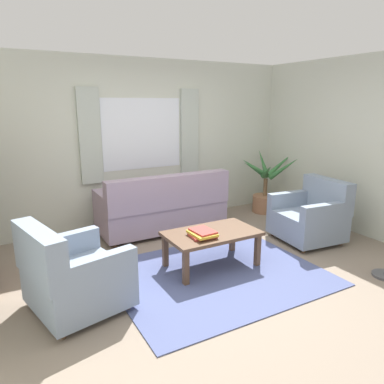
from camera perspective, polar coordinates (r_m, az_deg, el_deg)
The scene contains 11 objects.
ground_plane at distance 4.27m, azimuth 3.95°, elevation -12.91°, with size 6.24×6.24×0.00m, color gray.
wall_back at distance 5.86m, azimuth -8.06°, elevation 7.70°, with size 5.32×0.12×2.60m, color beige.
wall_right at distance 5.76m, azimuth 27.14°, elevation 6.20°, with size 0.12×4.40×2.60m, color beige.
window_with_curtains at distance 5.77m, azimuth -7.80°, elevation 9.11°, with size 1.98×0.07×1.40m.
area_rug at distance 4.26m, azimuth 3.95°, elevation -12.84°, with size 2.34×1.91×0.01m, color #4C5684.
couch at distance 5.48m, azimuth -4.57°, elevation -2.58°, with size 1.90×0.82×0.92m.
armchair_left at distance 3.63m, azimuth -18.57°, elevation -12.50°, with size 0.99×1.00×0.88m.
armchair_right at distance 5.40m, azimuth 18.34°, elevation -3.67°, with size 0.90×0.92×0.88m.
coffee_table at distance 4.31m, azimuth 3.14°, elevation -7.05°, with size 1.10×0.64×0.44m.
book_stack_on_table at distance 4.12m, azimuth 1.67°, elevation -6.60°, with size 0.30×0.32×0.08m.
potted_plant at distance 6.59m, azimuth 11.60°, elevation 0.45°, with size 1.28×1.08×1.10m.
Camera 1 is at (-2.10, -3.18, 1.93)m, focal length 33.62 mm.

